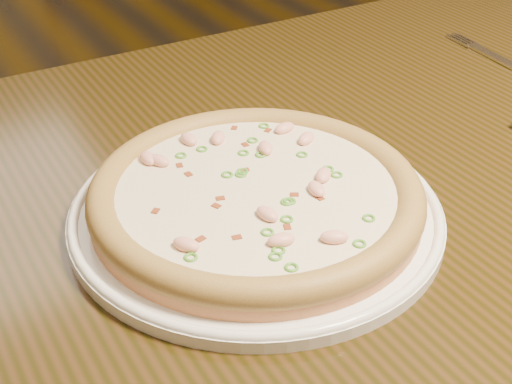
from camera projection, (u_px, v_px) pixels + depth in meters
ground at (10, 283)px, 1.75m from camera, size 9.00×9.00×0.00m
hero_table at (324, 236)px, 0.82m from camera, size 1.20×0.80×0.75m
plate at (256, 211)px, 0.68m from camera, size 0.35×0.35×0.02m
pizza at (256, 194)px, 0.67m from camera, size 0.32×0.32×0.03m
fork at (494, 56)px, 1.01m from camera, size 0.03×0.18×0.00m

